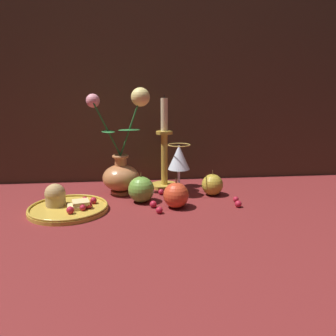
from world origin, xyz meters
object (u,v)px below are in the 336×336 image
object	(u,v)px
candlestick	(164,156)
apple_beside_vase	(176,195)
apple_at_table_edge	(141,189)
apple_near_glass	(212,185)
wine_glass	(179,159)
plate_with_pastries	(66,205)
vase	(122,163)

from	to	relation	value
candlestick	apple_beside_vase	bearing A→B (deg)	-86.93
candlestick	apple_at_table_edge	bearing A→B (deg)	-118.66
apple_beside_vase	apple_near_glass	xyz separation A→B (m)	(0.13, 0.10, -0.00)
wine_glass	apple_at_table_edge	bearing A→B (deg)	-157.39
plate_with_pastries	apple_at_table_edge	distance (m)	0.21
plate_with_pastries	candlestick	xyz separation A→B (m)	(0.29, 0.20, 0.09)
candlestick	apple_beside_vase	distance (m)	0.22
wine_glass	apple_beside_vase	distance (m)	0.14
plate_with_pastries	candlestick	distance (m)	0.37
vase	apple_beside_vase	size ratio (longest dim) A/B	3.96
apple_near_glass	apple_at_table_edge	world-z (taller)	apple_at_table_edge
apple_near_glass	vase	bearing A→B (deg)	169.78
vase	plate_with_pastries	xyz separation A→B (m)	(-0.15, -0.15, -0.08)
apple_near_glass	plate_with_pastries	bearing A→B (deg)	-167.38
vase	apple_beside_vase	world-z (taller)	vase
apple_near_glass	apple_at_table_edge	distance (m)	0.23
apple_beside_vase	apple_at_table_edge	world-z (taller)	apple_at_table_edge
vase	apple_near_glass	bearing A→B (deg)	-10.22
vase	candlestick	bearing A→B (deg)	22.50
vase	wine_glass	world-z (taller)	vase
vase	plate_with_pastries	world-z (taller)	vase
wine_glass	apple_near_glass	xyz separation A→B (m)	(0.11, -0.00, -0.08)
wine_glass	apple_beside_vase	world-z (taller)	wine_glass
candlestick	apple_beside_vase	xyz separation A→B (m)	(0.01, -0.21, -0.07)
apple_beside_vase	plate_with_pastries	bearing A→B (deg)	178.61
vase	apple_at_table_edge	world-z (taller)	vase
wine_glass	apple_near_glass	bearing A→B (deg)	-2.52
wine_glass	candlestick	bearing A→B (deg)	108.40
vase	apple_beside_vase	xyz separation A→B (m)	(0.15, -0.15, -0.06)
vase	apple_at_table_edge	distance (m)	0.13
plate_with_pastries	apple_near_glass	xyz separation A→B (m)	(0.43, 0.10, 0.02)
candlestick	apple_near_glass	bearing A→B (deg)	-37.68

